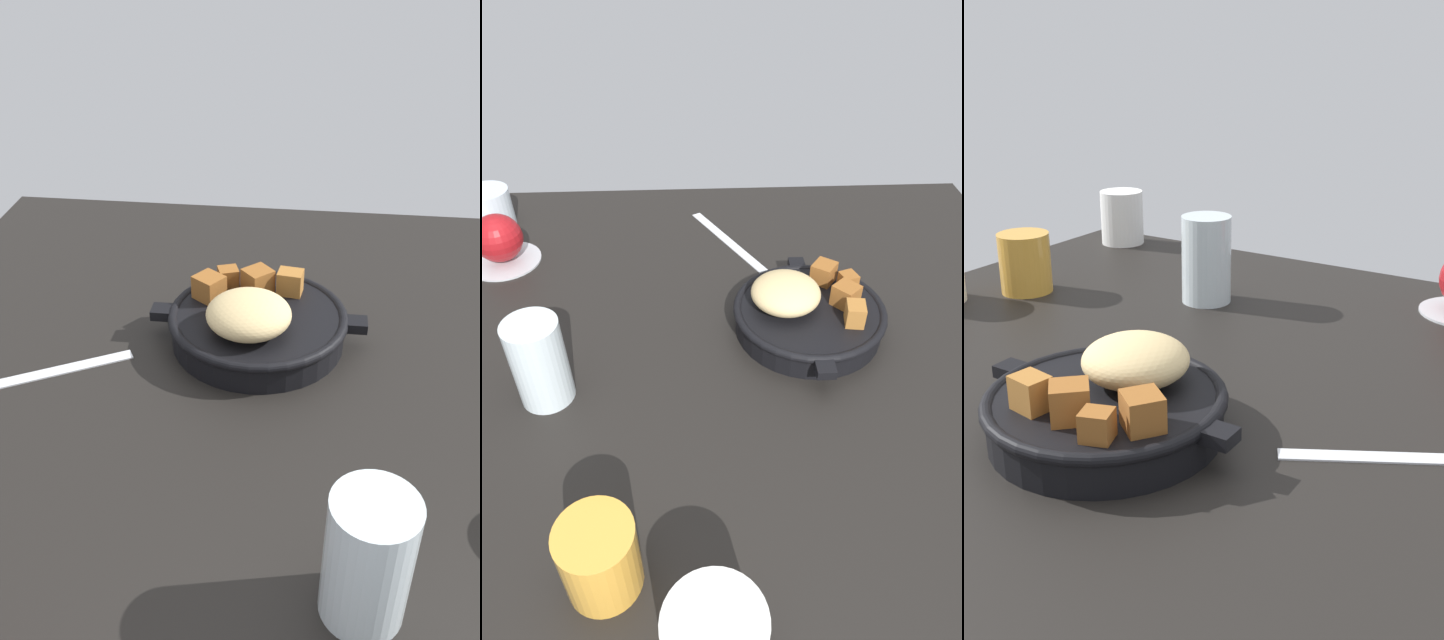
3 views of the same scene
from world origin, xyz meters
TOP-DOWN VIEW (x-y plane):
  - ground_plane at (0.00, 0.00)cm, footprint 94.03×97.45cm
  - cast_iron_skillet at (1.99, -9.70)cm, footprint 25.55×21.28cm
  - butter_knife at (26.11, -0.37)cm, footprint 20.62×12.28cm
  - water_glass_tall at (-9.34, 24.25)cm, footprint 6.52×6.52cm

SIDE VIEW (x-z plane):
  - ground_plane at x=0.00cm, z-range -2.40..0.00cm
  - butter_knife at x=26.11cm, z-range 0.00..0.36cm
  - cast_iron_skillet at x=1.99cm, z-range -1.08..6.95cm
  - water_glass_tall at x=-9.34cm, z-range 0.00..11.50cm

